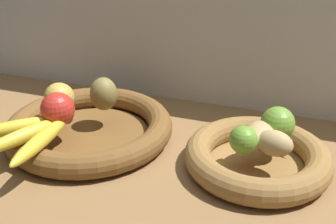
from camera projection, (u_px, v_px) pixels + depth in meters
The scene contains 12 objects.
ground_plane at pixel (173, 166), 84.36cm from camera, with size 140.00×90.00×3.00cm, color olive.
fruit_bowl_left at pixel (90, 128), 90.88cm from camera, with size 36.41×36.41×5.19cm.
fruit_bowl_right at pixel (257, 157), 80.05cm from camera, with size 28.22×28.22×5.19cm.
apple_golden_left at pixel (59, 98), 90.48cm from camera, with size 6.60×6.60×6.60cm, color gold.
apple_red_front at pixel (58, 109), 84.70cm from camera, with size 7.04×7.04×7.04cm, color red.
pear_brown at pixel (104, 94), 91.12cm from camera, with size 6.01×6.09×7.50cm, color olive.
banana_bunch_front at pixel (30, 133), 79.98cm from camera, with size 16.99×20.31×2.89cm.
potato_small at pixel (274, 144), 74.34cm from camera, with size 6.81×4.64×4.82cm, color tan.
potato_large at pixel (260, 135), 77.83cm from camera, with size 8.25×5.82×4.49cm, color tan.
lime_near at pixel (243, 140), 75.30cm from camera, with size 5.28×5.28×5.28cm, color #6B9E33.
lime_far at pixel (278, 123), 79.60cm from camera, with size 6.59×6.59×6.59cm, color #6B9E33.
chili_pepper at pixel (260, 148), 76.05cm from camera, with size 1.83×1.83×11.39cm, color red.
Camera 1 is at (22.42, -67.19, 45.63)cm, focal length 44.36 mm.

